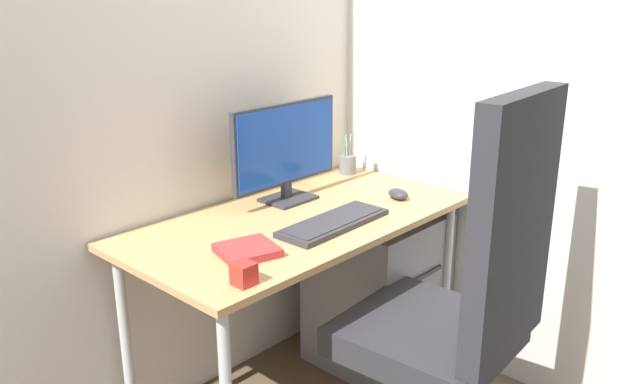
# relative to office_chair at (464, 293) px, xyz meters

# --- Properties ---
(wall_back) EXTENTS (2.71, 0.04, 2.80)m
(wall_back) POSITION_rel_office_chair_xyz_m (-0.07, 0.99, 0.77)
(wall_back) COLOR silver
(wall_back) RESTS_ON ground_plane
(wall_side_right) EXTENTS (0.04, 2.08, 2.80)m
(wall_side_right) POSITION_rel_office_chair_xyz_m (0.61, 0.43, 0.77)
(wall_side_right) COLOR silver
(wall_side_right) RESTS_ON ground_plane
(desk) EXTENTS (1.29, 0.66, 0.74)m
(desk) POSITION_rel_office_chair_xyz_m (-0.07, 0.63, 0.04)
(desk) COLOR tan
(desk) RESTS_ON ground_plane
(office_chair) EXTENTS (0.59, 0.60, 1.26)m
(office_chair) POSITION_rel_office_chair_xyz_m (0.00, 0.00, 0.00)
(office_chair) COLOR black
(office_chair) RESTS_ON ground_plane
(filing_cabinet) EXTENTS (0.47, 0.45, 0.64)m
(filing_cabinet) POSITION_rel_office_chair_xyz_m (0.34, 0.59, -0.31)
(filing_cabinet) COLOR slate
(filing_cabinet) RESTS_ON ground_plane
(monitor) EXTENTS (0.51, 0.15, 0.37)m
(monitor) POSITION_rel_office_chair_xyz_m (0.03, 0.80, 0.32)
(monitor) COLOR #333338
(monitor) RESTS_ON desk
(keyboard) EXTENTS (0.44, 0.16, 0.02)m
(keyboard) POSITION_rel_office_chair_xyz_m (-0.05, 0.49, 0.12)
(keyboard) COLOR #333338
(keyboard) RESTS_ON desk
(mouse) EXTENTS (0.09, 0.11, 0.04)m
(mouse) POSITION_rel_office_chair_xyz_m (0.33, 0.50, 0.13)
(mouse) COLOR #333338
(mouse) RESTS_ON desk
(pen_holder) EXTENTS (0.07, 0.07, 0.18)m
(pen_holder) POSITION_rel_office_chair_xyz_m (0.47, 0.86, 0.16)
(pen_holder) COLOR slate
(pen_holder) RESTS_ON desk
(notebook) EXTENTS (0.21, 0.20, 0.03)m
(notebook) POSITION_rel_office_chair_xyz_m (-0.42, 0.52, 0.12)
(notebook) COLOR #B23333
(notebook) RESTS_ON desk
(desk_clamp_accessory) EXTENTS (0.06, 0.06, 0.06)m
(desk_clamp_accessory) POSITION_rel_office_chair_xyz_m (-0.56, 0.37, 0.14)
(desk_clamp_accessory) COLOR red
(desk_clamp_accessory) RESTS_ON desk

